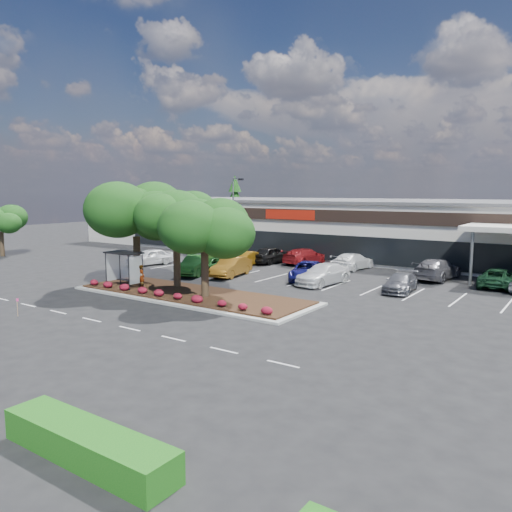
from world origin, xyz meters
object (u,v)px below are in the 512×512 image
Objects in this scene: light_pole at (234,226)px; survey_stake at (17,305)px; car_1 at (197,265)px; car_0 at (150,257)px.

light_pole is 7.93× the size of survey_stake.
car_0 is at bearing 150.68° from car_1.
light_pole reaches higher than car_0.
light_pole reaches higher than survey_stake.
car_1 is at bearing 94.09° from survey_stake.
light_pole is 8.87m from car_0.
survey_stake is (2.22, -23.87, -3.08)m from light_pole.
light_pole is 1.82× the size of car_0.
survey_stake is 0.23× the size of car_0.
car_0 is (-6.55, -5.19, -2.98)m from light_pole.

